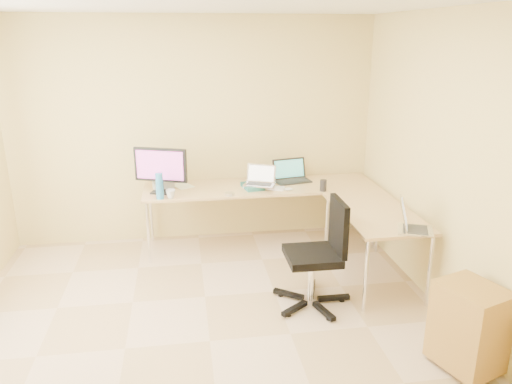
{
  "coord_description": "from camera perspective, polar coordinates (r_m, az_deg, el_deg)",
  "views": [
    {
      "loc": [
        -0.15,
        -3.47,
        2.38
      ],
      "look_at": [
        0.55,
        1.1,
        0.9
      ],
      "focal_mm": 34.66,
      "sensor_mm": 36.0,
      "label": 1
    }
  ],
  "objects": [
    {
      "name": "desk_return",
      "position": [
        5.12,
        13.34,
        -5.96
      ],
      "size": [
        0.7,
        1.3,
        0.73
      ],
      "primitive_type": "cube",
      "color": "tan",
      "rests_on": "ground"
    },
    {
      "name": "white_box",
      "position": [
        5.63,
        -10.65,
        0.82
      ],
      "size": [
        0.25,
        0.2,
        0.08
      ],
      "primitive_type": "cube",
      "rotation": [
        0.0,
        0.0,
        0.19
      ],
      "color": "silver",
      "rests_on": "desk_main"
    },
    {
      "name": "wall_right",
      "position": [
        4.28,
        23.41,
        1.62
      ],
      "size": [
        0.0,
        4.5,
        4.5
      ],
      "primitive_type": "plane",
      "rotation": [
        1.57,
        0.0,
        -1.57
      ],
      "color": "#D7C47A",
      "rests_on": "ground"
    },
    {
      "name": "mouse",
      "position": [
        5.47,
        3.77,
        0.33
      ],
      "size": [
        0.11,
        0.09,
        0.03
      ],
      "primitive_type": "ellipsoid",
      "rotation": [
        0.0,
        0.0,
        0.31
      ],
      "color": "silver",
      "rests_on": "desk_main"
    },
    {
      "name": "laptop_center",
      "position": [
        5.48,
        0.42,
        1.89
      ],
      "size": [
        0.4,
        0.36,
        0.21
      ],
      "primitive_type": "cube",
      "rotation": [
        0.0,
        0.0,
        -0.42
      ],
      "color": "silver",
      "rests_on": "desk_main"
    },
    {
      "name": "floor",
      "position": [
        4.21,
        -5.36,
        -16.75
      ],
      "size": [
        4.5,
        4.5,
        0.0
      ],
      "primitive_type": "plane",
      "color": "#CDB091",
      "rests_on": "ground"
    },
    {
      "name": "papers",
      "position": [
        5.7,
        -8.48,
        0.73
      ],
      "size": [
        0.28,
        0.31,
        0.01
      ],
      "primitive_type": "cube",
      "rotation": [
        0.0,
        0.0,
        0.51
      ],
      "color": "white",
      "rests_on": "desk_main"
    },
    {
      "name": "desk_fan",
      "position": [
        5.74,
        -10.9,
        1.95
      ],
      "size": [
        0.21,
        0.21,
        0.24
      ],
      "primitive_type": "cylinder",
      "rotation": [
        0.0,
        0.0,
        -0.12
      ],
      "color": "white",
      "rests_on": "desk_main"
    },
    {
      "name": "monitor",
      "position": [
        5.42,
        -10.93,
        2.45
      ],
      "size": [
        0.62,
        0.38,
        0.5
      ],
      "primitive_type": "cube",
      "rotation": [
        0.0,
        0.0,
        -0.36
      ],
      "color": "black",
      "rests_on": "desk_main"
    },
    {
      "name": "keyboard",
      "position": [
        5.54,
        0.93,
        0.53
      ],
      "size": [
        0.47,
        0.28,
        0.02
      ],
      "primitive_type": "cube",
      "rotation": [
        0.0,
        0.0,
        -0.35
      ],
      "color": "silver",
      "rests_on": "desk_main"
    },
    {
      "name": "office_chair",
      "position": [
        4.49,
        6.5,
        -7.15
      ],
      "size": [
        0.61,
        0.61,
        1.01
      ],
      "primitive_type": "cube",
      "rotation": [
        0.0,
        0.0,
        -0.0
      ],
      "color": "black",
      "rests_on": "ground"
    },
    {
      "name": "book_stack",
      "position": [
        5.54,
        -0.4,
        0.68
      ],
      "size": [
        0.25,
        0.31,
        0.05
      ],
      "primitive_type": "cube",
      "rotation": [
        0.0,
        0.0,
        0.2
      ],
      "color": "#22615E",
      "rests_on": "desk_main"
    },
    {
      "name": "wall_back",
      "position": [
        5.83,
        -7.13,
        6.92
      ],
      "size": [
        4.5,
        0.0,
        4.5
      ],
      "primitive_type": "plane",
      "rotation": [
        1.57,
        0.0,
        0.0
      ],
      "color": "#D7C47A",
      "rests_on": "ground"
    },
    {
      "name": "laptop_black",
      "position": [
        5.78,
        4.22,
        2.45
      ],
      "size": [
        0.46,
        0.37,
        0.26
      ],
      "primitive_type": "cube",
      "rotation": [
        0.0,
        0.0,
        0.19
      ],
      "color": "black",
      "rests_on": "desk_main"
    },
    {
      "name": "laptop_return",
      "position": [
        4.54,
        18.04,
        -2.96
      ],
      "size": [
        0.43,
        0.39,
        0.23
      ],
      "primitive_type": "cube",
      "rotation": [
        0.0,
        0.0,
        1.16
      ],
      "color": "silver",
      "rests_on": "desk_return"
    },
    {
      "name": "cabinet",
      "position": [
        4.02,
        23.35,
        -14.03
      ],
      "size": [
        0.5,
        0.55,
        0.63
      ],
      "primitive_type": "cube",
      "rotation": [
        0.0,
        0.0,
        0.33
      ],
      "color": "brown",
      "rests_on": "ground"
    },
    {
      "name": "desk_main",
      "position": [
        5.76,
        0.59,
        -2.74
      ],
      "size": [
        2.65,
        0.7,
        0.73
      ],
      "primitive_type": "cube",
      "color": "tan",
      "rests_on": "ground"
    },
    {
      "name": "water_bottle",
      "position": [
        5.25,
        -11.07,
        0.68
      ],
      "size": [
        0.1,
        0.1,
        0.28
      ],
      "primitive_type": "cylinder",
      "rotation": [
        0.0,
        0.0,
        0.41
      ],
      "color": "#3087C8",
      "rests_on": "desk_main"
    },
    {
      "name": "cd_stack",
      "position": [
        5.31,
        -3.05,
        -0.24
      ],
      "size": [
        0.14,
        0.14,
        0.03
      ],
      "primitive_type": "cylinder",
      "rotation": [
        0.0,
        0.0,
        0.39
      ],
      "color": "white",
      "rests_on": "desk_main"
    },
    {
      "name": "mug",
      "position": [
        5.28,
        -9.82,
        -0.21
      ],
      "size": [
        0.11,
        0.11,
        0.09
      ],
      "primitive_type": "imported",
      "rotation": [
        0.0,
        0.0,
        0.13
      ],
      "color": "silver",
      "rests_on": "desk_main"
    },
    {
      "name": "black_cup",
      "position": [
        5.49,
        7.77,
        0.76
      ],
      "size": [
        0.1,
        0.1,
        0.13
      ],
      "primitive_type": "cylinder",
      "rotation": [
        0.0,
        0.0,
        0.37
      ],
      "color": "black",
      "rests_on": "desk_main"
    }
  ]
}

